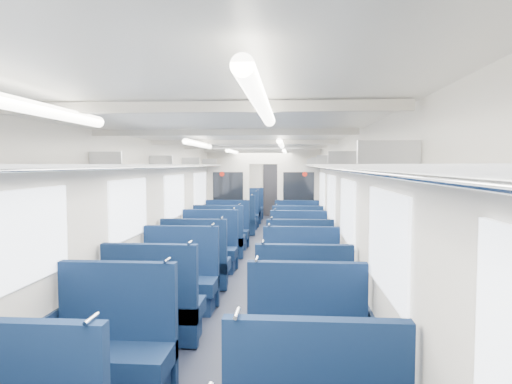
{
  "coord_description": "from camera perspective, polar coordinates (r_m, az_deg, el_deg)",
  "views": [
    {
      "loc": [
        0.68,
        -8.56,
        1.99
      ],
      "look_at": [
        -0.2,
        3.0,
        1.28
      ],
      "focal_mm": 31.92,
      "sensor_mm": 36.0,
      "label": 1
    }
  ],
  "objects": [
    {
      "name": "floor",
      "position": [
        8.81,
        -0.18,
        -9.56
      ],
      "size": [
        2.8,
        18.0,
        0.01
      ],
      "primitive_type": "cube",
      "color": "black",
      "rests_on": "ground"
    },
    {
      "name": "ceiling",
      "position": [
        8.59,
        -0.18,
        5.89
      ],
      "size": [
        2.8,
        18.0,
        0.01
      ],
      "primitive_type": "cube",
      "color": "silver",
      "rests_on": "wall_left"
    },
    {
      "name": "wall_left",
      "position": [
        8.84,
        -9.26,
        -1.85
      ],
      "size": [
        0.02,
        18.0,
        2.35
      ],
      "primitive_type": "cube",
      "color": "beige",
      "rests_on": "floor"
    },
    {
      "name": "dado_left",
      "position": [
        8.96,
        -9.12,
        -7.11
      ],
      "size": [
        0.03,
        17.9,
        0.7
      ],
      "primitive_type": "cube",
      "color": "#101E38",
      "rests_on": "floor"
    },
    {
      "name": "wall_right",
      "position": [
        8.63,
        9.14,
        -1.98
      ],
      "size": [
        0.02,
        18.0,
        2.35
      ],
      "primitive_type": "cube",
      "color": "beige",
      "rests_on": "floor"
    },
    {
      "name": "dado_right",
      "position": [
        8.74,
        8.99,
        -7.37
      ],
      "size": [
        0.03,
        17.9,
        0.7
      ],
      "primitive_type": "cube",
      "color": "#101E38",
      "rests_on": "floor"
    },
    {
      "name": "wall_far",
      "position": [
        17.59,
        2.16,
        0.82
      ],
      "size": [
        2.8,
        0.02,
        2.35
      ],
      "primitive_type": "cube",
      "color": "beige",
      "rests_on": "floor"
    },
    {
      "name": "luggage_rack_left",
      "position": [
        8.77,
        -8.12,
        3.34
      ],
      "size": [
        0.36,
        17.4,
        0.18
      ],
      "color": "#B2B5BA",
      "rests_on": "wall_left"
    },
    {
      "name": "luggage_rack_right",
      "position": [
        8.57,
        7.94,
        3.34
      ],
      "size": [
        0.36,
        17.4,
        0.18
      ],
      "color": "#B2B5BA",
      "rests_on": "wall_right"
    },
    {
      "name": "windows",
      "position": [
        8.15,
        -0.44,
        -0.52
      ],
      "size": [
        2.78,
        15.6,
        0.75
      ],
      "color": "white",
      "rests_on": "wall_left"
    },
    {
      "name": "ceiling_fittings",
      "position": [
        8.33,
        -0.33,
        5.55
      ],
      "size": [
        2.7,
        16.06,
        0.11
      ],
      "color": "beige",
      "rests_on": "ceiling"
    },
    {
      "name": "end_door",
      "position": [
        17.54,
        2.15,
        0.24
      ],
      "size": [
        0.75,
        0.06,
        2.0
      ],
      "primitive_type": "cube",
      "color": "black",
      "rests_on": "floor"
    },
    {
      "name": "bulkhead",
      "position": [
        11.3,
        0.91,
        -0.36
      ],
      "size": [
        2.8,
        0.1,
        2.35
      ],
      "color": "beige",
      "rests_on": "floor"
    },
    {
      "name": "seat_6",
      "position": [
        4.31,
        -17.52,
        -18.9
      ],
      "size": [
        1.05,
        0.58,
        1.17
      ],
      "color": "#0E2143",
      "rests_on": "floor"
    },
    {
      "name": "seat_7",
      "position": [
        4.14,
        6.43,
        -19.71
      ],
      "size": [
        1.05,
        0.58,
        1.17
      ],
      "color": "#0E2143",
      "rests_on": "floor"
    },
    {
      "name": "seat_8",
      "position": [
        5.36,
        -12.64,
        -14.3
      ],
      "size": [
        1.05,
        0.58,
        1.17
      ],
      "color": "#0E2143",
      "rests_on": "floor"
    },
    {
      "name": "seat_9",
      "position": [
        5.23,
        5.96,
        -14.68
      ],
      "size": [
        1.05,
        0.58,
        1.17
      ],
      "color": "#0E2143",
      "rests_on": "floor"
    },
    {
      "name": "seat_10",
      "position": [
        6.42,
        -9.59,
        -11.27
      ],
      "size": [
        1.05,
        0.58,
        1.17
      ],
      "color": "#0E2143",
      "rests_on": "floor"
    },
    {
      "name": "seat_11",
      "position": [
        6.29,
        5.68,
        -11.54
      ],
      "size": [
        1.05,
        0.58,
        1.17
      ],
      "color": "#0E2143",
      "rests_on": "floor"
    },
    {
      "name": "seat_12",
      "position": [
        7.45,
        -7.54,
        -9.18
      ],
      "size": [
        1.05,
        0.58,
        1.17
      ],
      "color": "#0E2143",
      "rests_on": "floor"
    },
    {
      "name": "seat_13",
      "position": [
        7.38,
        5.49,
        -9.3
      ],
      "size": [
        1.05,
        0.58,
        1.17
      ],
      "color": "#0E2143",
      "rests_on": "floor"
    },
    {
      "name": "seat_14",
      "position": [
        8.6,
        -5.88,
        -7.46
      ],
      "size": [
        1.05,
        0.58,
        1.17
      ],
      "color": "#0E2143",
      "rests_on": "floor"
    },
    {
      "name": "seat_15",
      "position": [
        8.4,
        5.35,
        -7.72
      ],
      "size": [
        1.05,
        0.58,
        1.17
      ],
      "color": "#0E2143",
      "rests_on": "floor"
    },
    {
      "name": "seat_16",
      "position": [
        9.78,
        -4.6,
        -6.12
      ],
      "size": [
        1.05,
        0.58,
        1.17
      ],
      "color": "#0E2143",
      "rests_on": "floor"
    },
    {
      "name": "seat_17",
      "position": [
        9.63,
        5.22,
        -6.27
      ],
      "size": [
        1.05,
        0.58,
        1.17
      ],
      "color": "#0E2143",
      "rests_on": "floor"
    },
    {
      "name": "seat_18",
      "position": [
        10.85,
        -3.69,
        -5.16
      ],
      "size": [
        1.05,
        0.58,
        1.17
      ],
      "color": "#0E2143",
      "rests_on": "floor"
    },
    {
      "name": "seat_19",
      "position": [
        10.79,
        5.13,
        -5.22
      ],
      "size": [
        1.05,
        0.58,
        1.17
      ],
      "color": "#0E2143",
      "rests_on": "floor"
    },
    {
      "name": "seat_20",
      "position": [
        12.86,
        -2.41,
        -3.8
      ],
      "size": [
        1.05,
        0.58,
        1.17
      ],
      "color": "#0E2143",
      "rests_on": "floor"
    },
    {
      "name": "seat_21",
      "position": [
        12.77,
        5.02,
        -3.87
      ],
      "size": [
        1.05,
        0.58,
        1.17
      ],
      "color": "#0E2143",
      "rests_on": "floor"
    },
    {
      "name": "seat_22",
      "position": [
        14.13,
        -1.79,
        -3.15
      ],
      "size": [
        1.05,
        0.58,
        1.17
      ],
      "color": "#0E2143",
      "rests_on": "floor"
    },
    {
      "name": "seat_23",
      "position": [
        13.97,
        4.97,
        -3.24
      ],
      "size": [
        1.05,
        0.58,
        1.17
      ],
      "color": "#0E2143",
      "rests_on": "floor"
    },
    {
      "name": "seat_24",
      "position": [
        15.25,
        -1.33,
        -2.66
      ],
      "size": [
        1.05,
        0.58,
        1.17
      ],
      "color": "#0E2143",
      "rests_on": "floor"
    },
    {
      "name": "seat_25",
      "position": [
        14.97,
        4.93,
        -2.78
      ],
      "size": [
        1.05,
        0.58,
        1.17
      ],
      "color": "#0E2143",
      "rests_on": "floor"
    },
    {
      "name": "seat_26",
      "position": [
        16.36,
        -0.94,
        -2.24
      ],
      "size": [
        1.05,
        0.58,
        1.17
      ],
      "color": "#0E2143",
      "rests_on": "floor"
    },
    {
      "name": "seat_27",
      "position": [
        16.17,
        4.89,
        -2.32
      ],
      "size": [
        1.05,
        0.58,
        1.17
      ],
      "color": "#0E2143",
      "rests_on": "floor"
    }
  ]
}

